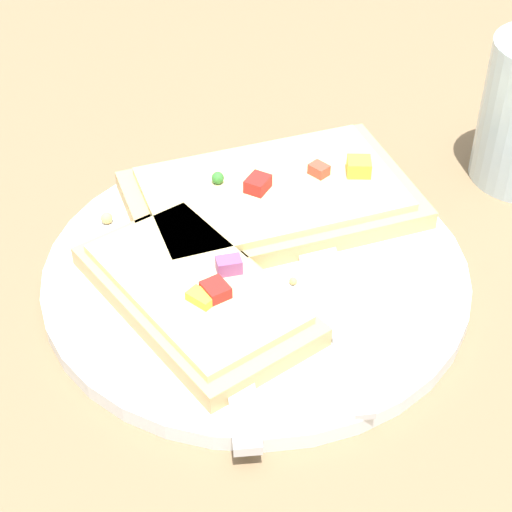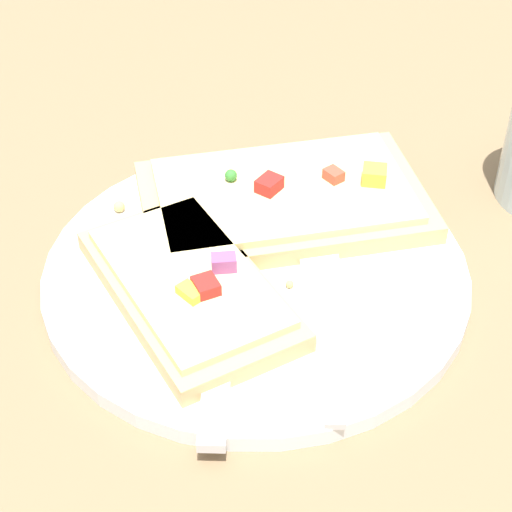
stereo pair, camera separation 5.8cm
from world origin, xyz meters
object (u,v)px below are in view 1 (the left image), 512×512
object	(u,v)px
pizza_slice_main	(269,196)
pizza_slice_corner	(195,291)
knife	(236,345)
plate	(256,274)
fork	(324,276)

from	to	relation	value
pizza_slice_main	pizza_slice_corner	size ratio (longest dim) A/B	1.32
knife	pizza_slice_main	world-z (taller)	pizza_slice_main
plate	pizza_slice_main	world-z (taller)	pizza_slice_main
plate	pizza_slice_corner	world-z (taller)	pizza_slice_corner
plate	pizza_slice_corner	size ratio (longest dim) A/B	1.59
plate	knife	size ratio (longest dim) A/B	1.54
plate	fork	distance (m)	0.05
fork	pizza_slice_main	world-z (taller)	pizza_slice_main
pizza_slice_main	pizza_slice_corner	xyz separation A→B (m)	(0.03, 0.11, 0.00)
knife	pizza_slice_corner	size ratio (longest dim) A/B	1.03
plate	fork	bearing A→B (deg)	175.40
plate	fork	world-z (taller)	fork
knife	plate	bearing A→B (deg)	-14.74
pizza_slice_main	fork	bearing A→B (deg)	-85.34
knife	pizza_slice_main	distance (m)	0.15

